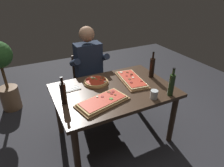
{
  "coord_description": "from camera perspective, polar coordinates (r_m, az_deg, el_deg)",
  "views": [
    {
      "loc": [
        -0.91,
        -1.78,
        1.9
      ],
      "look_at": [
        0.0,
        0.05,
        0.79
      ],
      "focal_mm": 31.12,
      "sensor_mm": 36.0,
      "label": 1
    }
  ],
  "objects": [
    {
      "name": "dining_table",
      "position": [
        2.36,
        0.54,
        -3.62
      ],
      "size": [
        1.4,
        0.96,
        0.74
      ],
      "color": "#3D2B1E",
      "rests_on": "ground_plane"
    },
    {
      "name": "oil_bottle_amber",
      "position": [
        2.6,
        11.68,
        4.68
      ],
      "size": [
        0.07,
        0.07,
        0.35
      ],
      "color": "black",
      "rests_on": "dining_table"
    },
    {
      "name": "potted_plant_corner",
      "position": [
        3.36,
        -29.49,
        3.26
      ],
      "size": [
        0.4,
        0.4,
        1.13
      ],
      "color": "#846042",
      "rests_on": "ground_plane"
    },
    {
      "name": "seated_diner",
      "position": [
        2.91,
        -6.56,
        4.82
      ],
      "size": [
        0.53,
        0.41,
        1.33
      ],
      "color": "#23232D",
      "rests_on": "ground_plane"
    },
    {
      "name": "tumbler_near_camera",
      "position": [
        2.16,
        12.26,
        -3.16
      ],
      "size": [
        0.08,
        0.08,
        0.1
      ],
      "color": "silver",
      "rests_on": "dining_table"
    },
    {
      "name": "pizza_rectangular_left",
      "position": [
        2.5,
        5.7,
        1.18
      ],
      "size": [
        0.33,
        0.58,
        0.05
      ],
      "color": "brown",
      "rests_on": "dining_table"
    },
    {
      "name": "vinegar_bottle_green",
      "position": [
        2.05,
        -14.1,
        -2.71
      ],
      "size": [
        0.06,
        0.06,
        0.31
      ],
      "color": "black",
      "rests_on": "dining_table"
    },
    {
      "name": "diner_chair",
      "position": [
        3.12,
        -7.08,
        1.29
      ],
      "size": [
        0.44,
        0.44,
        0.87
      ],
      "color": "#3D2B1E",
      "rests_on": "ground_plane"
    },
    {
      "name": "wine_bottle_dark",
      "position": [
        2.22,
        17.09,
        -0.27
      ],
      "size": [
        0.06,
        0.06,
        0.33
      ],
      "color": "#233819",
      "rests_on": "dining_table"
    },
    {
      "name": "ground_plane",
      "position": [
        2.76,
        0.48,
        -15.05
      ],
      "size": [
        6.4,
        6.4,
        0.0
      ],
      "primitive_type": "plane",
      "color": "#2D2D33"
    },
    {
      "name": "napkin_cutlery_set",
      "position": [
        2.35,
        -11.54,
        -1.52
      ],
      "size": [
        0.19,
        0.13,
        0.01
      ],
      "color": "white",
      "rests_on": "dining_table"
    },
    {
      "name": "pizza_rectangular_front",
      "position": [
        2.05,
        -2.75,
        -5.29
      ],
      "size": [
        0.61,
        0.4,
        0.05
      ],
      "color": "olive",
      "rests_on": "dining_table"
    },
    {
      "name": "pizza_round_far",
      "position": [
        2.44,
        -4.71,
        0.55
      ],
      "size": [
        0.32,
        0.32,
        0.05
      ],
      "color": "brown",
      "rests_on": "dining_table"
    }
  ]
}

